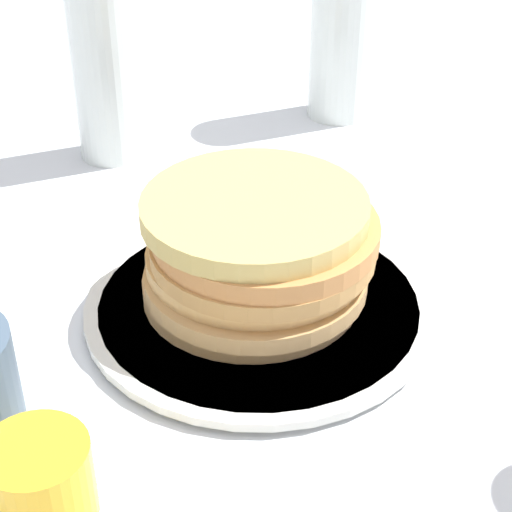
# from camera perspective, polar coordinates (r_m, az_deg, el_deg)

# --- Properties ---
(ground_plane) EXTENTS (4.00, 4.00, 0.00)m
(ground_plane) POSITION_cam_1_polar(r_m,az_deg,el_deg) (0.69, -1.16, -4.43)
(ground_plane) COLOR white
(plate) EXTENTS (0.28, 0.28, 0.01)m
(plate) POSITION_cam_1_polar(r_m,az_deg,el_deg) (0.70, 0.00, -3.22)
(plate) COLOR silver
(plate) RESTS_ON ground_plane
(pancake_stack) EXTENTS (0.19, 0.19, 0.09)m
(pancake_stack) POSITION_cam_1_polar(r_m,az_deg,el_deg) (0.67, 0.14, 0.31)
(pancake_stack) COLOR tan
(pancake_stack) RESTS_ON plate
(juice_glass) EXTENTS (0.07, 0.07, 0.06)m
(juice_glass) POSITION_cam_1_polar(r_m,az_deg,el_deg) (0.55, -14.21, -14.36)
(juice_glass) COLOR yellow
(juice_glass) RESTS_ON ground_plane
(water_bottle_near) EXTENTS (0.07, 0.07, 0.25)m
(water_bottle_near) POSITION_cam_1_polar(r_m,az_deg,el_deg) (0.91, -10.23, 13.38)
(water_bottle_near) COLOR silver
(water_bottle_near) RESTS_ON ground_plane
(water_bottle_far) EXTENTS (0.07, 0.07, 0.25)m
(water_bottle_far) POSITION_cam_1_polar(r_m,az_deg,el_deg) (1.01, 5.78, 15.50)
(water_bottle_far) COLOR silver
(water_bottle_far) RESTS_ON ground_plane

